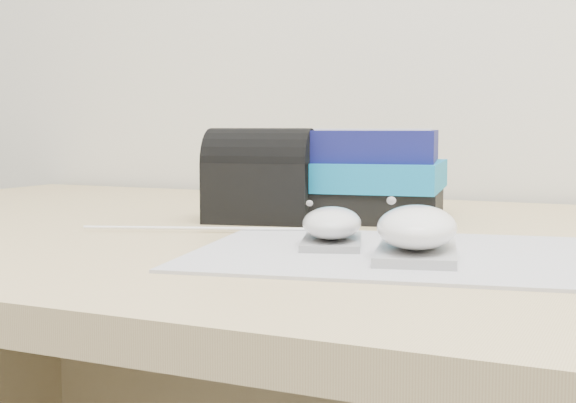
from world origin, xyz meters
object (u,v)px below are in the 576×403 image
at_px(mouse_front, 417,232).
at_px(pouch, 261,177).
at_px(mouse_rear, 332,226).
at_px(book_stack, 350,174).

relative_size(mouse_front, pouch, 0.96).
height_order(mouse_rear, mouse_front, mouse_front).
xyz_separation_m(mouse_rear, book_stack, (-0.07, 0.24, 0.03)).
bearing_deg(book_stack, mouse_front, -59.58).
xyz_separation_m(mouse_rear, mouse_front, (0.09, -0.03, 0.00)).
distance_m(mouse_front, pouch, 0.30).
distance_m(mouse_rear, pouch, 0.21).
relative_size(mouse_rear, pouch, 0.80).
relative_size(book_stack, pouch, 1.81).
distance_m(mouse_front, book_stack, 0.31).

